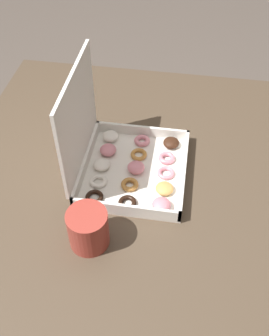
# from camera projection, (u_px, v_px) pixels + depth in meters

# --- Properties ---
(ground_plane) EXTENTS (8.00, 8.00, 0.00)m
(ground_plane) POSITION_uv_depth(u_px,v_px,m) (122.00, 298.00, 1.57)
(ground_plane) COLOR #564C44
(dining_table) EXTENTS (1.08, 0.91, 0.71)m
(dining_table) POSITION_uv_depth(u_px,v_px,m) (117.00, 203.00, 1.12)
(dining_table) COLOR #4C3D2D
(dining_table) RESTS_ON ground_plane
(donut_box) EXTENTS (0.30, 0.28, 0.30)m
(donut_box) POSITION_uv_depth(u_px,v_px,m) (118.00, 154.00, 1.03)
(donut_box) COLOR silver
(donut_box) RESTS_ON dining_table
(coffee_mug) EXTENTS (0.09, 0.09, 0.10)m
(coffee_mug) POSITION_uv_depth(u_px,v_px,m) (88.00, 228.00, 0.89)
(coffee_mug) COLOR #A3382D
(coffee_mug) RESTS_ON dining_table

